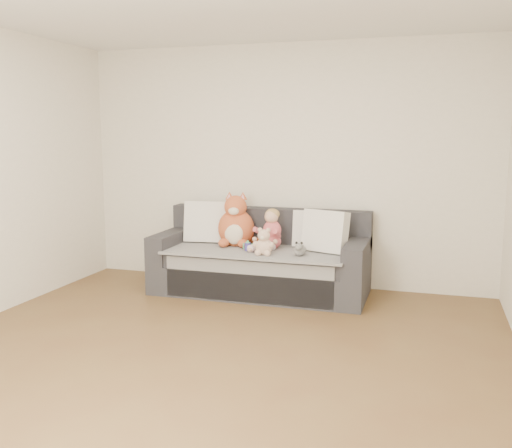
{
  "coord_description": "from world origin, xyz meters",
  "views": [
    {
      "loc": [
        1.54,
        -3.53,
        1.65
      ],
      "look_at": [
        -0.12,
        1.87,
        0.75
      ],
      "focal_mm": 40.0,
      "sensor_mm": 36.0,
      "label": 1
    }
  ],
  "objects": [
    {
      "name": "sippy_cup",
      "position": [
        -0.2,
        1.85,
        0.53
      ],
      "size": [
        0.1,
        0.07,
        0.11
      ],
      "rotation": [
        0.0,
        0.0,
        0.06
      ],
      "color": "#44399C",
      "rests_on": "sofa"
    },
    {
      "name": "cushion_left",
      "position": [
        -0.78,
        2.19,
        0.69
      ],
      "size": [
        0.51,
        0.28,
        0.46
      ],
      "rotation": [
        0.0,
        0.0,
        0.13
      ],
      "color": "white",
      "rests_on": "sofa"
    },
    {
      "name": "plush_cow",
      "position": [
        0.35,
        1.77,
        0.54
      ],
      "size": [
        0.12,
        0.19,
        0.15
      ],
      "rotation": [
        0.0,
        0.0,
        0.09
      ],
      "color": "white",
      "rests_on": "sofa"
    },
    {
      "name": "toddler",
      "position": [
        -0.01,
        2.02,
        0.65
      ],
      "size": [
        0.29,
        0.43,
        0.42
      ],
      "rotation": [
        0.0,
        0.0,
        -0.28
      ],
      "color": "#D24A6C",
      "rests_on": "sofa"
    },
    {
      "name": "teddy_bear",
      "position": [
        0.01,
        1.71,
        0.58
      ],
      "size": [
        0.22,
        0.16,
        0.27
      ],
      "rotation": [
        0.0,
        0.0,
        0.01
      ],
      "color": "tan",
      "rests_on": "sofa"
    },
    {
      "name": "cushion_right_back",
      "position": [
        0.39,
        2.24,
        0.66
      ],
      "size": [
        0.43,
        0.21,
        0.4
      ],
      "rotation": [
        0.0,
        0.0,
        0.06
      ],
      "color": "white",
      "rests_on": "sofa"
    },
    {
      "name": "cushion_right_front",
      "position": [
        0.55,
        2.04,
        0.68
      ],
      "size": [
        0.5,
        0.35,
        0.43
      ],
      "rotation": [
        0.0,
        0.0,
        -0.34
      ],
      "color": "white",
      "rests_on": "sofa"
    },
    {
      "name": "room_shell",
      "position": [
        0.0,
        0.42,
        1.3
      ],
      "size": [
        5.0,
        5.0,
        5.0
      ],
      "color": "brown",
      "rests_on": "ground"
    },
    {
      "name": "sofa",
      "position": [
        -0.12,
        2.06,
        0.31
      ],
      "size": [
        2.2,
        0.94,
        0.85
      ],
      "color": "#2C2C31",
      "rests_on": "ground"
    },
    {
      "name": "plush_cat",
      "position": [
        -0.42,
        2.1,
        0.69
      ],
      "size": [
        0.48,
        0.44,
        0.6
      ],
      "rotation": [
        0.0,
        0.0,
        0.14
      ],
      "color": "#C2532B",
      "rests_on": "sofa"
    }
  ]
}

